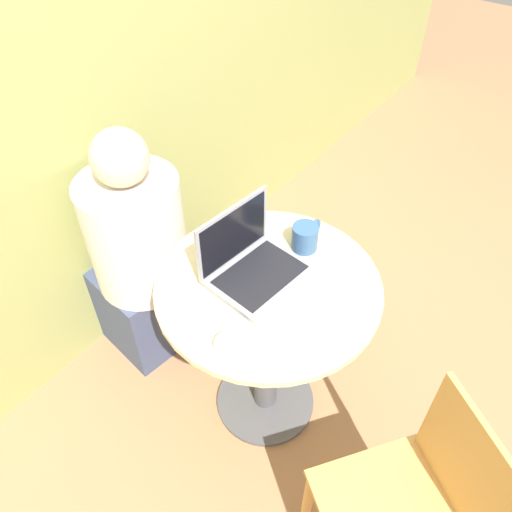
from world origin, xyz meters
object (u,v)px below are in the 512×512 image
at_px(cell_phone, 228,320).
at_px(chair_empty, 411,508).
at_px(person_seated, 135,263).
at_px(laptop, 251,263).

height_order(cell_phone, chair_empty, chair_empty).
xyz_separation_m(cell_phone, person_seated, (0.18, 0.70, -0.31)).
height_order(chair_empty, person_seated, person_seated).
xyz_separation_m(laptop, chair_empty, (-0.23, -0.78, -0.38)).
height_order(laptop, chair_empty, laptop).
distance_m(laptop, chair_empty, 0.89).
relative_size(chair_empty, person_seated, 0.73).
height_order(laptop, person_seated, person_seated).
relative_size(cell_phone, chair_empty, 0.13).
distance_m(chair_empty, person_seated, 1.42).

